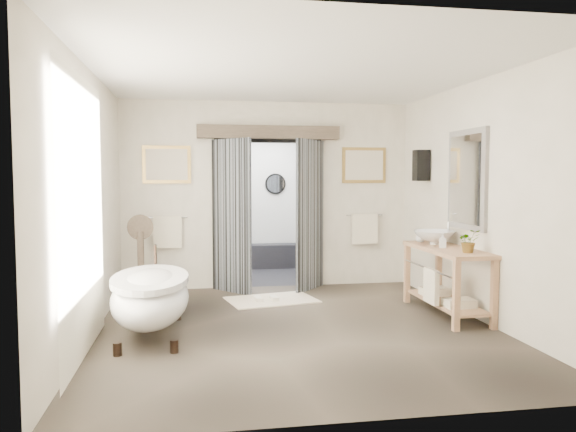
# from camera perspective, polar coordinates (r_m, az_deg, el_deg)

# --- Properties ---
(ground_plane) EXTENTS (5.00, 5.00, 0.00)m
(ground_plane) POSITION_cam_1_polar(r_m,az_deg,el_deg) (6.56, 0.88, -11.32)
(ground_plane) COLOR brown
(room_shell) EXTENTS (4.52, 5.02, 2.91)m
(room_shell) POSITION_cam_1_polar(r_m,az_deg,el_deg) (6.21, 0.77, 5.15)
(room_shell) COLOR silver
(room_shell) RESTS_ON ground_plane
(shower_room) EXTENTS (2.22, 2.01, 2.51)m
(shower_room) POSITION_cam_1_polar(r_m,az_deg,el_deg) (10.32, -3.10, -0.61)
(shower_room) COLOR black
(shower_room) RESTS_ON ground_plane
(back_wall_dressing) EXTENTS (3.82, 0.72, 2.52)m
(back_wall_dressing) POSITION_cam_1_polar(r_m,az_deg,el_deg) (8.62, -1.88, 2.86)
(back_wall_dressing) COLOR black
(back_wall_dressing) RESTS_ON ground_plane
(clawfoot_tub) EXTENTS (0.82, 1.84, 0.90)m
(clawfoot_tub) POSITION_cam_1_polar(r_m,az_deg,el_deg) (6.34, -13.80, -7.91)
(clawfoot_tub) COLOR black
(clawfoot_tub) RESTS_ON ground_plane
(vanity) EXTENTS (0.57, 1.60, 0.85)m
(vanity) POSITION_cam_1_polar(r_m,az_deg,el_deg) (7.33, 15.68, -5.79)
(vanity) COLOR tan
(vanity) RESTS_ON ground_plane
(pedestal_mirror) EXTENTS (0.36, 0.23, 1.21)m
(pedestal_mirror) POSITION_cam_1_polar(r_m,az_deg,el_deg) (8.14, -14.72, -4.71)
(pedestal_mirror) COLOR brown
(pedestal_mirror) RESTS_ON ground_plane
(rug) EXTENTS (1.34, 1.03, 0.01)m
(rug) POSITION_cam_1_polar(r_m,az_deg,el_deg) (7.98, -1.67, -8.50)
(rug) COLOR beige
(rug) RESTS_ON ground_plane
(slippers) EXTENTS (0.34, 0.25, 0.05)m
(slippers) POSITION_cam_1_polar(r_m,az_deg,el_deg) (7.93, -2.25, -8.35)
(slippers) COLOR beige
(slippers) RESTS_ON rug
(basin) EXTENTS (0.59, 0.59, 0.18)m
(basin) POSITION_cam_1_polar(r_m,az_deg,el_deg) (7.59, 14.64, -2.12)
(basin) COLOR white
(basin) RESTS_ON vanity
(plant) EXTENTS (0.27, 0.24, 0.28)m
(plant) POSITION_cam_1_polar(r_m,az_deg,el_deg) (6.86, 17.90, -2.44)
(plant) COLOR gray
(plant) RESTS_ON vanity
(soap_bottle_a) EXTENTS (0.11, 0.11, 0.18)m
(soap_bottle_a) POSITION_cam_1_polar(r_m,az_deg,el_deg) (7.26, 15.44, -2.42)
(soap_bottle_a) COLOR gray
(soap_bottle_a) RESTS_ON vanity
(soap_bottle_b) EXTENTS (0.17, 0.17, 0.16)m
(soap_bottle_b) POSITION_cam_1_polar(r_m,az_deg,el_deg) (7.82, 13.32, -2.00)
(soap_bottle_b) COLOR gray
(soap_bottle_b) RESTS_ON vanity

